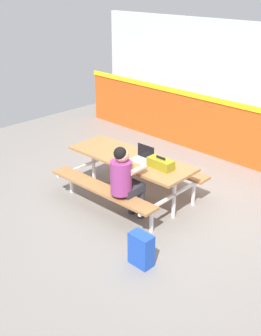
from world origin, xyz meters
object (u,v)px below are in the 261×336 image
laptop_silver (143,157)px  toolbox_grey (161,163)px  picnic_table_main (130,166)px  backpack_dark (142,250)px  student_nearer (125,178)px

laptop_silver → toolbox_grey: (0.38, -0.02, 0.02)m
laptop_silver → toolbox_grey: laptop_silver is taller
picnic_table_main → toolbox_grey: (0.60, 0.02, 0.23)m
picnic_table_main → backpack_dark: picnic_table_main is taller
laptop_silver → backpack_dark: laptop_silver is taller
student_nearer → backpack_dark: student_nearer is taller
student_nearer → backpack_dark: bearing=-33.0°
picnic_table_main → backpack_dark: (1.28, -1.10, -0.36)m
toolbox_grey → laptop_silver: bearing=176.4°
laptop_silver → backpack_dark: size_ratio=0.74×
student_nearer → backpack_dark: (0.86, -0.56, -0.49)m
student_nearer → toolbox_grey: (0.17, 0.56, 0.10)m
picnic_table_main → student_nearer: size_ratio=1.76×
student_nearer → laptop_silver: (-0.21, 0.59, 0.08)m
student_nearer → laptop_silver: student_nearer is taller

